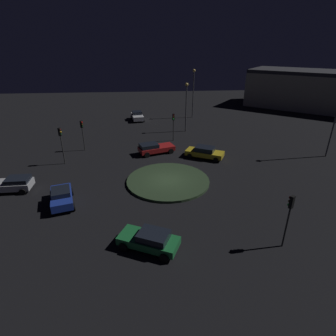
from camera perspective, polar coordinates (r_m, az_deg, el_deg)
ground_plane at (r=27.80m, az=-0.00°, el=-2.88°), size 112.93×112.93×0.00m
roundabout_island at (r=27.74m, az=-0.00°, el=-2.66°), size 8.42×8.42×0.24m
car_silver at (r=29.81m, az=-30.09°, el=-2.94°), size 2.09×4.07×1.36m
car_red at (r=34.67m, az=-2.83°, el=4.24°), size 3.24×4.86×1.39m
car_green at (r=19.17m, az=-3.85°, el=-14.82°), size 3.35×4.49×1.38m
car_yellow at (r=33.58m, az=7.73°, el=3.33°), size 3.73×4.88×1.42m
car_blue at (r=25.47m, az=-21.49°, el=-5.60°), size 4.15×2.82×1.44m
car_white at (r=50.63m, az=-6.48°, el=10.83°), size 4.35×2.61×1.56m
traffic_light_northeast at (r=36.68m, az=-17.58°, el=7.72°), size 0.39×0.39×3.98m
traffic_light_southwest at (r=19.70m, az=24.16°, el=-8.30°), size 0.40×0.37×4.05m
traffic_light_northeast_near at (r=33.03m, az=-21.58°, el=5.75°), size 0.37×0.39×4.35m
traffic_light_east at (r=38.72m, az=1.14°, el=9.71°), size 0.37×0.33×3.94m
streetlamp_east at (r=51.67m, az=5.37°, el=16.56°), size 0.51×0.51×8.68m
streetlamp_east_near at (r=42.90m, az=3.87°, el=13.93°), size 0.50×0.50×7.49m
store_building at (r=66.87m, az=30.23°, el=13.86°), size 27.82×30.95×7.75m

